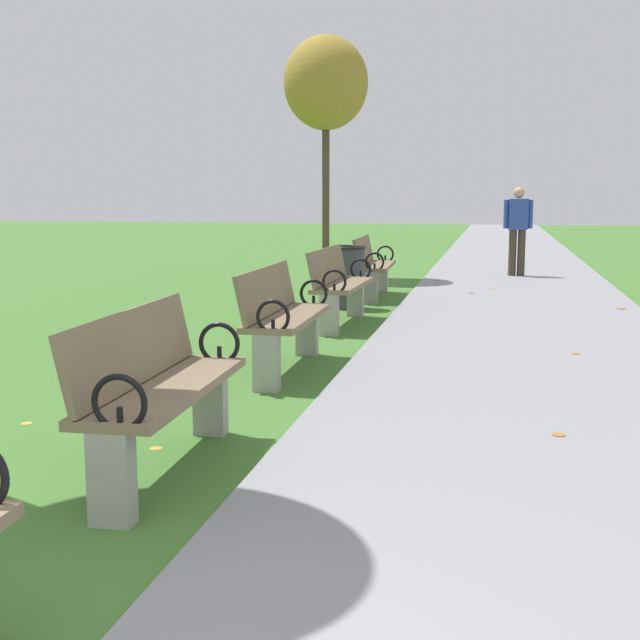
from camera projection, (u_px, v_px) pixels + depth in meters
name	position (u px, v px, depth m)	size (l,w,h in m)	color
paved_walkway	(510.00, 260.00, 19.12)	(3.18, 44.00, 0.02)	gray
park_bench_2	(158.00, 386.00, 4.50)	(0.52, 1.61, 0.90)	#7A664C
park_bench_3	(283.00, 316.00, 7.09)	(0.49, 1.61, 0.90)	#7A664C
park_bench_4	(339.00, 284.00, 9.58)	(0.51, 1.61, 0.90)	#7A664C
park_bench_5	(373.00, 265.00, 12.14)	(0.53, 1.62, 0.90)	#7A664C
tree_3	(326.00, 84.00, 14.64)	(1.50, 1.50, 4.29)	#4C3D2D
pedestrian_walking	(518.00, 226.00, 15.15)	(0.53, 0.26, 1.62)	#3D3328
trash_bin	(348.00, 277.00, 10.99)	(0.48, 0.48, 0.84)	#38383D
scattered_leaves	(352.00, 341.00, 8.56)	(5.39, 15.23, 0.02)	#93511E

